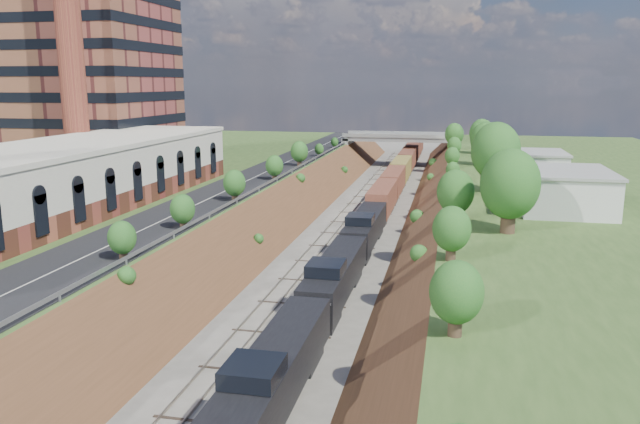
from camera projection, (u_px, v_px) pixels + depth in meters
platform_left at (119, 199)px, 86.00m from camera, size 44.00×180.00×5.00m
platform_right at (635, 221)px, 72.43m from camera, size 44.00×180.00×5.00m
embankment_left at (272, 224)px, 81.99m from camera, size 10.00×180.00×10.00m
embankment_right at (442, 232)px, 77.46m from camera, size 10.00×180.00×10.00m
rail_left_track at (335, 226)px, 80.24m from camera, size 1.58×180.00×0.18m
rail_right_track at (375, 228)px, 79.17m from camera, size 1.58×180.00×0.18m
road at (239, 185)px, 81.88m from camera, size 8.00×180.00×0.10m
guardrail at (268, 183)px, 80.75m from camera, size 0.10×171.00×0.70m
commercial_building at (47, 181)px, 62.69m from camera, size 14.30×62.30×7.00m
smokestack at (69, 28)px, 78.21m from camera, size 3.20×3.20×40.00m
overpass at (399, 144)px, 138.07m from camera, size 24.50×8.30×7.40m
white_building_near at (563, 191)px, 65.81m from camera, size 9.00×12.00×4.00m
white_building_far at (534, 166)px, 87.01m from camera, size 8.00×10.00×3.60m
tree_right_large at (510, 185)px, 55.18m from camera, size 5.25×5.25×7.61m
tree_left_crest at (93, 251)px, 42.43m from camera, size 2.45×2.45×3.55m
freight_train at (393, 183)px, 99.99m from camera, size 2.86×146.32×4.55m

